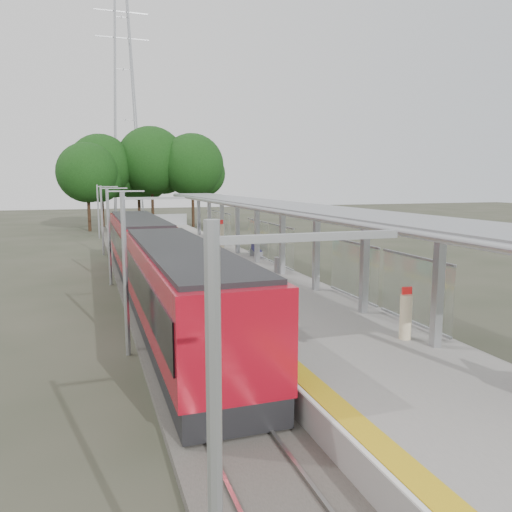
# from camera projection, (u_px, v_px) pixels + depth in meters

# --- Properties ---
(ground) EXTENTS (200.00, 200.00, 0.00)m
(ground) POSITION_uv_depth(u_px,v_px,m) (418.00, 420.00, 12.12)
(ground) COLOR #474438
(ground) RESTS_ON ground
(trackbed) EXTENTS (3.00, 70.00, 0.24)m
(trackbed) POSITION_uv_depth(u_px,v_px,m) (142.00, 277.00, 29.40)
(trackbed) COLOR #59544C
(trackbed) RESTS_ON ground
(platform) EXTENTS (6.00, 50.00, 1.00)m
(platform) POSITION_uv_depth(u_px,v_px,m) (216.00, 267.00, 30.77)
(platform) COLOR gray
(platform) RESTS_ON ground
(tactile_strip) EXTENTS (0.60, 50.00, 0.02)m
(tactile_strip) POSITION_uv_depth(u_px,v_px,m) (174.00, 261.00, 29.88)
(tactile_strip) COLOR gold
(tactile_strip) RESTS_ON platform
(end_fence) EXTENTS (6.00, 0.10, 1.20)m
(end_fence) POSITION_uv_depth(u_px,v_px,m) (159.00, 220.00, 53.97)
(end_fence) COLOR #9EA0A5
(end_fence) RESTS_ON platform
(train) EXTENTS (2.74, 27.60, 3.62)m
(train) POSITION_uv_depth(u_px,v_px,m) (154.00, 261.00, 23.34)
(train) COLOR black
(train) RESTS_ON ground
(canopy) EXTENTS (3.27, 38.00, 3.66)m
(canopy) POSITION_uv_depth(u_px,v_px,m) (261.00, 210.00, 27.16)
(canopy) COLOR #9EA0A5
(canopy) RESTS_ON platform
(pylon) EXTENTS (8.00, 4.00, 38.00)m
(pylon) POSITION_uv_depth(u_px,v_px,m) (124.00, 95.00, 77.33)
(pylon) COLOR #9EA0A5
(pylon) RESTS_ON ground
(tree_cluster) EXTENTS (19.76, 12.82, 12.47)m
(tree_cluster) POSITION_uv_depth(u_px,v_px,m) (139.00, 166.00, 61.03)
(tree_cluster) COLOR #382316
(tree_cluster) RESTS_ON ground
(catenary_masts) EXTENTS (2.08, 48.16, 5.40)m
(catenary_masts) POSITION_uv_depth(u_px,v_px,m) (110.00, 233.00, 27.50)
(catenary_masts) COLOR #9EA0A5
(catenary_masts) RESTS_ON ground
(bench_mid) EXTENTS (0.80, 1.67, 1.10)m
(bench_mid) POSITION_uv_depth(u_px,v_px,m) (255.00, 248.00, 31.30)
(bench_mid) COLOR #110E46
(bench_mid) RESTS_ON platform
(bench_far) EXTENTS (0.67, 1.68, 1.12)m
(bench_far) POSITION_uv_depth(u_px,v_px,m) (210.00, 230.00, 42.91)
(bench_far) COLOR #110E46
(bench_far) RESTS_ON platform
(info_pillar_near) EXTENTS (0.36, 0.36, 1.62)m
(info_pillar_near) POSITION_uv_depth(u_px,v_px,m) (406.00, 316.00, 15.06)
(info_pillar_near) COLOR beige
(info_pillar_near) RESTS_ON platform
(info_pillar_far) EXTENTS (0.46, 0.46, 2.04)m
(info_pillar_far) POSITION_uv_depth(u_px,v_px,m) (221.00, 236.00, 35.19)
(info_pillar_far) COLOR beige
(info_pillar_far) RESTS_ON platform
(litter_bin) EXTENTS (0.46, 0.46, 0.82)m
(litter_bin) POSITION_uv_depth(u_px,v_px,m) (278.00, 265.00, 26.05)
(litter_bin) COLOR #9EA0A5
(litter_bin) RESTS_ON platform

